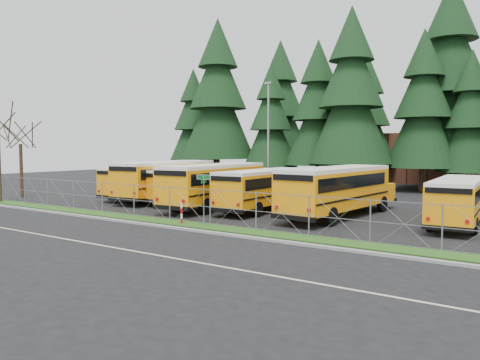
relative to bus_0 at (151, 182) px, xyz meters
The scene contains 27 objects.
ground 15.40m from the bus_0, 27.61° to the right, with size 120.00×120.00×0.00m, color black.
curb 17.05m from the bus_0, 36.91° to the right, with size 50.00×0.25×0.12m, color gray.
grass_verge 16.26m from the bus_0, 32.95° to the right, with size 50.00×1.40×0.06m, color #1F4714.
road_lane_line 20.37m from the bus_0, 48.02° to the right, with size 50.00×0.12×0.01m, color beige.
chainlink_fence 15.84m from the bus_0, 30.82° to the right, with size 44.00×0.10×2.00m, color gray, non-canonical shape.
brick_building 38.32m from the bus_0, 59.21° to the left, with size 22.00×10.00×6.00m, color brown.
bus_0 is the anchor object (origin of this frame).
bus_1 2.35m from the bus_0, ahead, with size 2.84×12.05×3.16m, color orange, non-canonical shape.
bus_2 5.00m from the bus_0, ahead, with size 2.39×10.13×2.65m, color orange, non-canonical shape.
bus_3 8.65m from the bus_0, 12.39° to the right, with size 2.79×11.81×3.10m, color orange, non-canonical shape.
bus_4 12.16m from the bus_0, ahead, with size 2.50×10.59×2.78m, color orange, non-canonical shape.
bus_6 17.43m from the bus_0, ahead, with size 2.78×11.76×3.08m, color orange, non-canonical shape.
bus_east 24.03m from the bus_0, ahead, with size 2.33×9.87×2.59m, color orange, non-canonical shape.
street_sign 15.30m from the bus_0, 34.53° to the right, with size 0.83×0.55×2.81m.
striped_bollard 14.28m from the bus_0, 38.46° to the right, with size 0.11×0.11×1.20m, color #B20C0C.
light_standard 11.33m from the bus_0, 50.39° to the left, with size 0.70×0.35×10.14m.
conifer_0 23.16m from the bus_0, 120.32° to the left, with size 6.59×6.59×14.57m, color black, non-canonical shape.
conifer_1 20.38m from the bus_0, 108.74° to the left, with size 8.96×8.96×19.82m, color black, non-canonical shape.
conifer_2 19.22m from the bus_0, 86.90° to the left, with size 6.28×6.28×13.88m, color black, non-canonical shape.
conifer_3 21.16m from the bus_0, 70.90° to the left, with size 7.24×7.24×16.01m, color black, non-canonical shape.
conifer_4 21.35m from the bus_0, 55.38° to the left, with size 8.22×8.22×18.19m, color black, non-canonical shape.
conifer_5 26.90m from the bus_0, 47.92° to the left, with size 7.12×7.12×15.76m, color black, non-canonical shape.
conifer_6 29.89m from the bus_0, 42.63° to the left, with size 6.06×6.06×13.39m, color black, non-canonical shape.
conifer_10 26.29m from the bus_0, 93.50° to the left, with size 8.19×8.19×18.11m, color black, non-canonical shape.
conifer_11 29.42m from the bus_0, 70.99° to the left, with size 6.88×6.88×15.23m, color black, non-canonical shape.
conifer_12 31.42m from the bus_0, 50.41° to the left, with size 9.67×9.67×21.38m, color black, non-canonical shape.
bare_tree_1 11.38m from the bus_0, 148.81° to the right, with size 4.58×4.58×6.55m, color #322316, non-canonical shape.
Camera 1 is at (14.73, -21.34, 4.29)m, focal length 35.00 mm.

